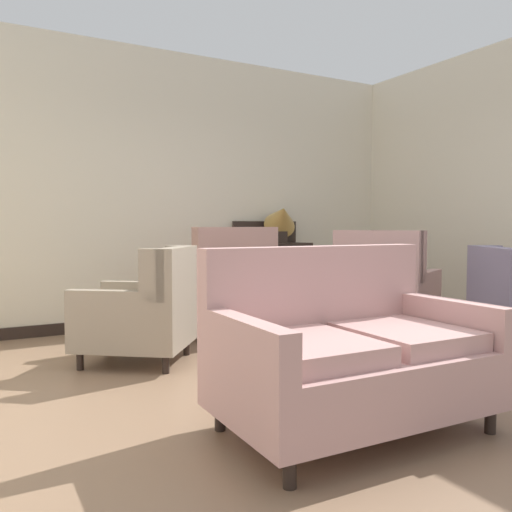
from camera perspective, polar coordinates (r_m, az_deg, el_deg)
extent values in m
plane|color=#896B51|center=(3.81, 8.64, -13.93)|extent=(8.09, 8.09, 0.00)
cube|color=beige|center=(6.19, -8.03, 7.08)|extent=(5.87, 0.08, 3.08)
cube|color=beige|center=(6.33, 24.64, 6.73)|extent=(0.08, 4.05, 3.08)
cube|color=black|center=(6.22, -7.74, -6.62)|extent=(5.71, 0.03, 0.12)
cylinder|color=black|center=(4.21, 6.99, -6.05)|extent=(0.92, 0.92, 0.04)
cylinder|color=black|center=(4.25, 6.97, -8.83)|extent=(0.10, 0.10, 0.38)
cube|color=black|center=(4.42, 9.39, -11.04)|extent=(0.28, 0.08, 0.07)
cube|color=black|center=(4.40, 4.35, -11.07)|extent=(0.18, 0.28, 0.07)
cube|color=black|center=(4.09, 7.56, -12.20)|extent=(0.17, 0.28, 0.07)
cylinder|color=#384C93|center=(4.26, 7.35, -5.54)|extent=(0.10, 0.10, 0.02)
ellipsoid|color=#384C93|center=(4.25, 7.36, -3.84)|extent=(0.19, 0.19, 0.23)
cylinder|color=#384C93|center=(4.23, 7.38, -1.70)|extent=(0.08, 0.08, 0.09)
torus|color=#384C93|center=(4.23, 7.38, -1.12)|extent=(0.15, 0.15, 0.02)
cube|color=tan|center=(3.00, 10.58, -12.81)|extent=(1.49, 0.92, 0.31)
cube|color=tan|center=(3.20, 6.48, -3.84)|extent=(1.48, 0.17, 0.55)
cube|color=tan|center=(2.73, 5.74, -9.89)|extent=(0.61, 0.70, 0.10)
cube|color=tan|center=(3.13, 15.78, -8.29)|extent=(0.61, 0.70, 0.10)
cube|color=tan|center=(2.53, -0.99, -9.39)|extent=(0.13, 0.79, 0.23)
cube|color=tan|center=(3.36, 20.36, -6.41)|extent=(0.13, 0.79, 0.23)
cylinder|color=black|center=(2.45, 3.64, -22.19)|extent=(0.06, 0.06, 0.14)
cylinder|color=black|center=(3.26, 23.92, -15.88)|extent=(0.06, 0.06, 0.14)
cylinder|color=black|center=(3.05, -3.89, -16.98)|extent=(0.06, 0.06, 0.14)
cylinder|color=black|center=(3.73, 14.84, -13.27)|extent=(0.06, 0.06, 0.14)
cube|color=tan|center=(5.51, -3.20, -5.58)|extent=(0.92, 0.92, 0.27)
cube|color=tan|center=(5.14, -2.06, -0.76)|extent=(0.82, 0.25, 0.70)
cube|color=tan|center=(5.34, 1.22, 0.29)|extent=(0.13, 0.21, 0.53)
cube|color=tan|center=(5.12, -6.14, 0.14)|extent=(0.13, 0.21, 0.53)
cube|color=tan|center=(5.65, 0.06, -3.04)|extent=(0.20, 0.72, 0.18)
cube|color=tan|center=(5.43, -6.93, -3.32)|extent=(0.20, 0.72, 0.18)
cylinder|color=black|center=(5.96, -1.18, -6.92)|extent=(0.06, 0.06, 0.14)
cylinder|color=black|center=(5.77, -7.29, -7.28)|extent=(0.06, 0.06, 0.14)
cylinder|color=black|center=(5.36, 1.23, -8.08)|extent=(0.06, 0.06, 0.14)
cylinder|color=black|center=(5.15, -5.52, -8.56)|extent=(0.06, 0.06, 0.14)
cube|color=slate|center=(4.59, 24.35, -2.46)|extent=(0.57, 0.80, 0.53)
cube|color=slate|center=(4.97, 23.70, -1.29)|extent=(0.22, 0.19, 0.41)
cylinder|color=black|center=(5.01, 22.78, -9.14)|extent=(0.06, 0.06, 0.14)
cube|color=gray|center=(4.50, -12.81, -7.57)|extent=(1.13, 1.11, 0.29)
cube|color=gray|center=(4.33, -8.47, -2.51)|extent=(0.56, 0.68, 0.53)
cube|color=gray|center=(4.66, -8.41, -1.33)|extent=(0.22, 0.20, 0.40)
cube|color=gray|center=(4.05, -11.00, -2.04)|extent=(0.22, 0.20, 0.40)
cube|color=gray|center=(4.78, -12.04, -3.94)|extent=(0.66, 0.54, 0.21)
cube|color=gray|center=(4.19, -15.07, -5.00)|extent=(0.66, 0.54, 0.21)
cylinder|color=black|center=(4.94, -15.36, -9.17)|extent=(0.06, 0.06, 0.14)
cylinder|color=black|center=(4.43, -18.42, -10.68)|extent=(0.06, 0.06, 0.14)
cylinder|color=black|center=(4.71, -7.50, -9.68)|extent=(0.06, 0.06, 0.14)
cylinder|color=black|center=(4.17, -9.69, -11.42)|extent=(0.06, 0.06, 0.14)
cube|color=tan|center=(5.52, 14.01, -5.50)|extent=(1.13, 1.13, 0.30)
cube|color=tan|center=(5.14, 12.83, -0.84)|extent=(0.52, 0.81, 0.64)
cube|color=tan|center=(5.10, 17.09, -0.07)|extent=(0.22, 0.18, 0.48)
cube|color=tan|center=(5.35, 9.45, 0.18)|extent=(0.22, 0.18, 0.48)
cube|color=tan|center=(5.42, 17.93, -2.83)|extent=(0.70, 0.43, 0.24)
cube|color=tan|center=(5.66, 10.67, -2.48)|extent=(0.70, 0.43, 0.24)
cylinder|color=black|center=(5.78, 18.29, -7.41)|extent=(0.06, 0.06, 0.14)
cylinder|color=black|center=(5.98, 11.93, -6.96)|extent=(0.06, 0.06, 0.14)
cylinder|color=black|center=(5.14, 16.37, -8.71)|extent=(0.06, 0.06, 0.14)
cylinder|color=black|center=(5.36, 9.33, -8.11)|extent=(0.06, 0.06, 0.14)
cylinder|color=black|center=(5.08, 11.90, -2.03)|extent=(0.51, 0.51, 0.03)
cylinder|color=black|center=(5.12, 11.86, -5.80)|extent=(0.07, 0.07, 0.65)
cylinder|color=black|center=(5.18, 11.82, -9.11)|extent=(0.33, 0.33, 0.04)
cube|color=black|center=(6.40, 1.82, -2.25)|extent=(0.89, 0.42, 0.82)
cube|color=black|center=(6.53, 0.97, 2.61)|extent=(0.89, 0.04, 0.26)
cube|color=black|center=(6.13, -0.58, -6.82)|extent=(0.06, 0.06, 0.10)
cube|color=black|center=(6.54, 5.50, -6.20)|extent=(0.06, 0.06, 0.10)
cube|color=black|center=(6.41, -1.95, -6.38)|extent=(0.06, 0.06, 0.10)
cube|color=black|center=(6.80, 3.97, -5.83)|extent=(0.06, 0.06, 0.10)
cube|color=black|center=(6.36, 1.92, 2.04)|extent=(0.24, 0.24, 0.14)
cone|color=#B28942|center=(6.32, 2.77, 4.22)|extent=(0.53, 0.60, 0.51)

